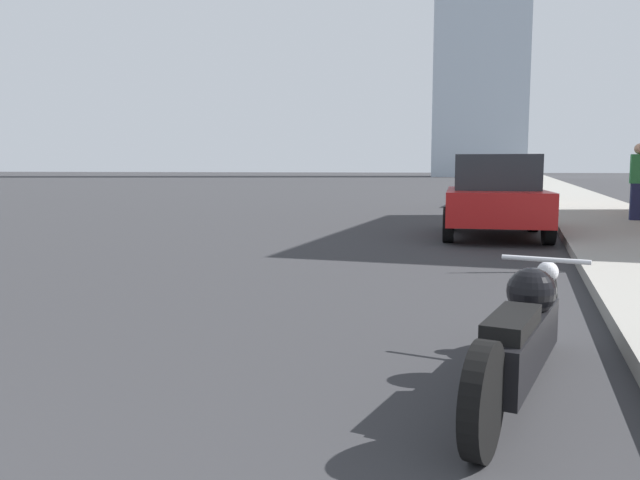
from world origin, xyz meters
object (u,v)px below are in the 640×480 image
at_px(parked_car_red, 495,196).
at_px(parked_car_white, 512,185).
at_px(pedestrian, 638,180).
at_px(motorcycle, 523,334).

xyz_separation_m(parked_car_red, parked_car_white, (0.15, 10.70, -0.05)).
bearing_deg(parked_car_white, pedestrian, -67.94).
bearing_deg(motorcycle, parked_car_white, 101.06).
bearing_deg(motorcycle, parked_car_red, 103.41).
bearing_deg(parked_car_white, motorcycle, -89.08).
height_order(parked_car_red, pedestrian, pedestrian).
relative_size(motorcycle, parked_car_red, 0.62).
bearing_deg(parked_car_red, pedestrian, 42.06).
xyz_separation_m(motorcycle, parked_car_red, (-0.57, 9.11, 0.46)).
relative_size(motorcycle, parked_car_white, 0.57).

